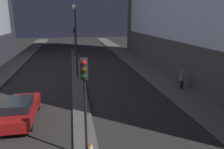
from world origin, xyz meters
The scene contains 7 objects.
median_strip centered at (0.00, 19.71, 0.07)m, with size 1.20×37.42×0.15m.
traffic_light_near centered at (0.00, 3.07, 3.48)m, with size 0.32×0.42×4.55m.
traffic_light_mid centered at (0.00, 30.82, 3.48)m, with size 0.32×0.42×4.55m.
street_lamp centered at (0.00, 17.10, 5.16)m, with size 0.50×0.50×7.45m.
traffic_cone_far centered at (0.17, 3.02, 0.49)m, with size 0.48×0.48×0.69m.
car_left_lane centered at (-3.80, 7.54, 0.75)m, with size 1.80×4.80×1.47m.
pedestrian_on_right_sidewalk centered at (8.99, 11.28, 1.00)m, with size 0.40×0.40×1.62m.
Camera 1 is at (-0.46, -5.84, 6.33)m, focal length 35.00 mm.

